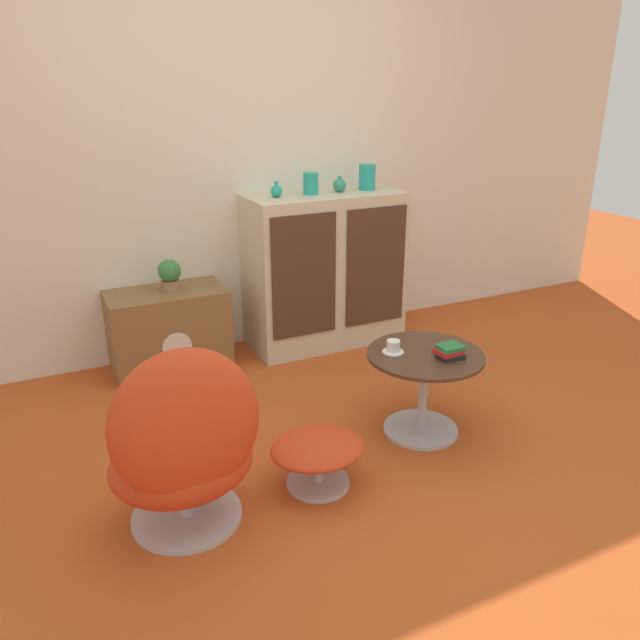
% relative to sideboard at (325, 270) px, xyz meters
% --- Properties ---
extents(ground_plane, '(12.00, 12.00, 0.00)m').
position_rel_sideboard_xyz_m(ground_plane, '(-0.50, -1.43, -0.51)').
color(ground_plane, '#B74C1E').
extents(wall_back, '(6.40, 0.06, 2.60)m').
position_rel_sideboard_xyz_m(wall_back, '(-0.50, 0.27, 0.79)').
color(wall_back, silver).
rests_on(wall_back, ground_plane).
extents(sideboard, '(1.03, 0.47, 1.02)m').
position_rel_sideboard_xyz_m(sideboard, '(0.00, 0.00, 0.00)').
color(sideboard, beige).
rests_on(sideboard, ground_plane).
extents(tv_console, '(0.71, 0.40, 0.50)m').
position_rel_sideboard_xyz_m(tv_console, '(-1.06, 0.04, -0.26)').
color(tv_console, brown).
rests_on(tv_console, ground_plane).
extents(egg_chair, '(0.61, 0.56, 0.81)m').
position_rel_sideboard_xyz_m(egg_chair, '(-1.35, -1.51, -0.13)').
color(egg_chair, '#B7B7BC').
rests_on(egg_chair, ground_plane).
extents(ottoman, '(0.43, 0.37, 0.23)m').
position_rel_sideboard_xyz_m(ottoman, '(-0.77, -1.48, -0.34)').
color(ottoman, '#B7B7BC').
rests_on(ottoman, ground_plane).
extents(coffee_table, '(0.58, 0.58, 0.44)m').
position_rel_sideboard_xyz_m(coffee_table, '(-0.09, -1.30, -0.22)').
color(coffee_table, '#B7B7BC').
rests_on(coffee_table, ground_plane).
extents(vase_leftmost, '(0.07, 0.07, 0.10)m').
position_rel_sideboard_xyz_m(vase_leftmost, '(-0.33, 0.00, 0.55)').
color(vase_leftmost, teal).
rests_on(vase_leftmost, sideboard).
extents(vase_inner_left, '(0.10, 0.10, 0.14)m').
position_rel_sideboard_xyz_m(vase_inner_left, '(-0.10, 0.00, 0.58)').
color(vase_inner_left, teal).
rests_on(vase_inner_left, sideboard).
extents(vase_inner_right, '(0.09, 0.09, 0.10)m').
position_rel_sideboard_xyz_m(vase_inner_right, '(0.11, 0.00, 0.55)').
color(vase_inner_right, '#2D8E6B').
rests_on(vase_inner_right, sideboard).
extents(vase_rightmost, '(0.11, 0.11, 0.17)m').
position_rel_sideboard_xyz_m(vase_rightmost, '(0.31, 0.00, 0.59)').
color(vase_rightmost, teal).
rests_on(vase_rightmost, sideboard).
extents(potted_plant, '(0.14, 0.14, 0.19)m').
position_rel_sideboard_xyz_m(potted_plant, '(-1.03, 0.04, 0.10)').
color(potted_plant, '#996B4C').
rests_on(potted_plant, tv_console).
extents(teacup, '(0.11, 0.11, 0.06)m').
position_rel_sideboard_xyz_m(teacup, '(-0.23, -1.22, -0.05)').
color(teacup, white).
rests_on(teacup, coffee_table).
extents(book_stack, '(0.14, 0.11, 0.07)m').
position_rel_sideboard_xyz_m(book_stack, '(-0.02, -1.40, -0.04)').
color(book_stack, black).
rests_on(book_stack, coffee_table).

